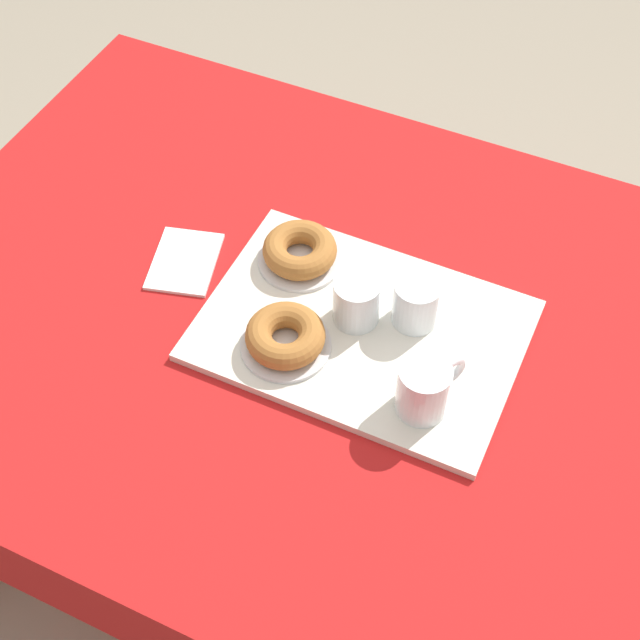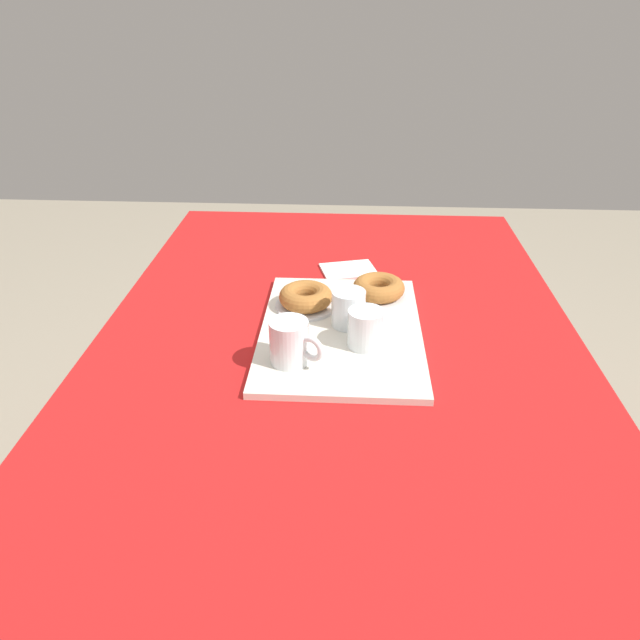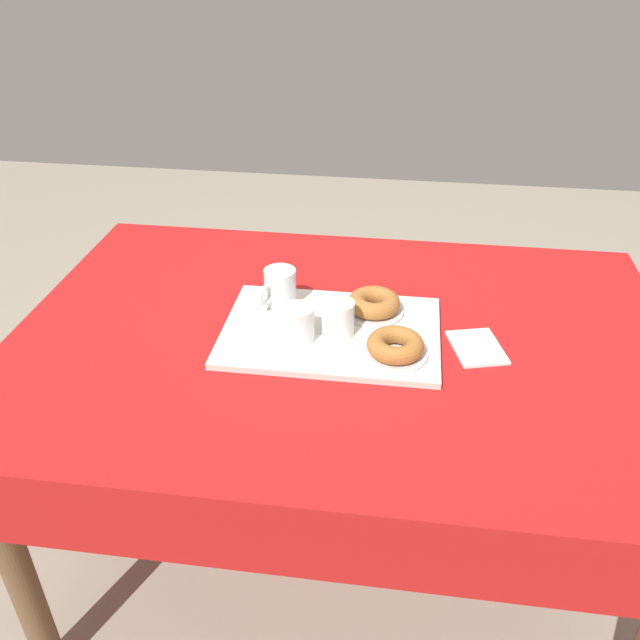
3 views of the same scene
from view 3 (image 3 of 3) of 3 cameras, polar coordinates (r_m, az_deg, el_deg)
name	(u,v)px [view 3 (image 3 of 3)]	position (r m, az deg, el deg)	size (l,w,h in m)	color
ground_plane	(337,551)	(1.95, 1.52, -19.43)	(6.00, 6.00, 0.00)	gray
dining_table	(341,365)	(1.50, 1.87, -3.96)	(1.46, 1.01, 0.73)	red
serving_tray	(331,332)	(1.45, 0.96, -1.02)	(0.47, 0.33, 0.01)	silver
tea_mug_left	(280,288)	(1.52, -3.53, 2.77)	(0.08, 0.11, 0.09)	white
water_glass_near	(298,326)	(1.39, -1.93, -0.48)	(0.07, 0.07, 0.08)	white
water_glass_far	(338,319)	(1.41, 1.57, 0.09)	(0.07, 0.07, 0.08)	white
donut_plate_left	(395,354)	(1.36, 6.50, -2.95)	(0.14, 0.14, 0.01)	silver
sugar_donut_left	(395,345)	(1.35, 6.56, -2.17)	(0.12, 0.12, 0.04)	#A3662D
donut_plate_right	(374,312)	(1.50, 4.68, 0.74)	(0.14, 0.14, 0.01)	silver
sugar_donut_right	(374,303)	(1.49, 4.72, 1.50)	(0.12, 0.12, 0.04)	#A3662D
paper_napkin	(477,347)	(1.44, 13.46, -2.33)	(0.10, 0.13, 0.01)	white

